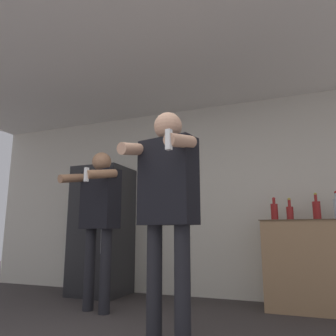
{
  "coord_description": "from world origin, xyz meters",
  "views": [
    {
      "loc": [
        1.18,
        -1.52,
        0.82
      ],
      "look_at": [
        0.29,
        0.77,
        1.3
      ],
      "focal_mm": 35.0,
      "sensor_mm": 36.0,
      "label": 1
    }
  ],
  "objects": [
    {
      "name": "ceiling_slab",
      "position": [
        0.0,
        1.38,
        2.57
      ],
      "size": [
        7.0,
        3.28,
        0.05
      ],
      "color": "silver",
      "rests_on": "wall_back"
    },
    {
      "name": "bottle_red_label",
      "position": [
        1.39,
        2.49,
        1.07
      ],
      "size": [
        0.08,
        0.08,
        0.3
      ],
      "color": "maroon",
      "rests_on": "counter"
    },
    {
      "name": "bottle_amber_bourbon",
      "position": [
        0.94,
        2.49,
        1.06
      ],
      "size": [
        0.08,
        0.08,
        0.27
      ],
      "color": "maroon",
      "rests_on": "counter"
    },
    {
      "name": "counter",
      "position": [
        1.48,
        2.47,
        0.48
      ],
      "size": [
        1.39,
        0.6,
        0.95
      ],
      "color": "#997551",
      "rests_on": "ground_plane"
    },
    {
      "name": "wall_back",
      "position": [
        0.0,
        2.79,
        1.27
      ],
      "size": [
        7.0,
        0.06,
        2.55
      ],
      "color": "beige",
      "rests_on": "ground_plane"
    },
    {
      "name": "person_man_side",
      "position": [
        -0.85,
        1.58,
        1.06
      ],
      "size": [
        0.62,
        0.61,
        1.71
      ],
      "color": "black",
      "rests_on": "ground_plane"
    },
    {
      "name": "bottle_clear_vodka",
      "position": [
        1.11,
        2.49,
        1.05
      ],
      "size": [
        0.08,
        0.08,
        0.26
      ],
      "color": "maroon",
      "rests_on": "counter"
    },
    {
      "name": "refrigerator",
      "position": [
        -1.34,
        2.43,
        0.86
      ],
      "size": [
        0.69,
        0.69,
        1.71
      ],
      "color": "#262628",
      "rests_on": "ground_plane"
    },
    {
      "name": "person_woman_foreground",
      "position": [
        0.29,
        0.76,
        1.08
      ],
      "size": [
        0.57,
        0.51,
        1.74
      ],
      "color": "black",
      "rests_on": "ground_plane"
    }
  ]
}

